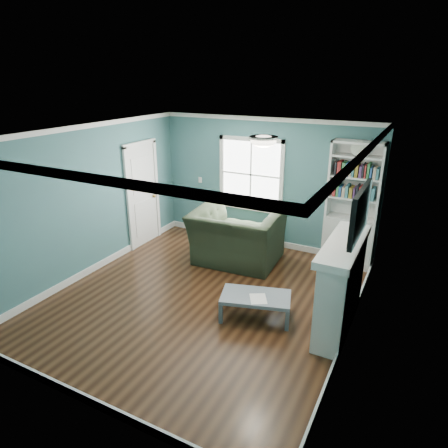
% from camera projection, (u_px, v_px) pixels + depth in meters
% --- Properties ---
extents(floor, '(5.00, 5.00, 0.00)m').
position_uv_depth(floor, '(203.00, 297.00, 6.39)').
color(floor, black).
rests_on(floor, ground).
extents(room_walls, '(5.00, 5.00, 5.00)m').
position_uv_depth(room_walls, '(201.00, 204.00, 5.84)').
color(room_walls, '#407776').
rests_on(room_walls, ground).
extents(trim, '(4.50, 5.00, 2.60)m').
position_uv_depth(trim, '(202.00, 226.00, 5.96)').
color(trim, white).
rests_on(trim, ground).
extents(window, '(1.40, 0.06, 1.50)m').
position_uv_depth(window, '(251.00, 175.00, 8.08)').
color(window, white).
rests_on(window, room_walls).
extents(bookshelf, '(0.90, 0.35, 2.31)m').
position_uv_depth(bookshelf, '(351.00, 218.00, 7.22)').
color(bookshelf, silver).
rests_on(bookshelf, ground).
extents(fireplace, '(0.44, 1.58, 1.30)m').
position_uv_depth(fireplace, '(342.00, 287.00, 5.44)').
color(fireplace, black).
rests_on(fireplace, ground).
extents(tv, '(0.06, 1.10, 0.65)m').
position_uv_depth(tv, '(360.00, 213.00, 5.01)').
color(tv, black).
rests_on(tv, fireplace).
extents(door, '(0.12, 0.98, 2.17)m').
position_uv_depth(door, '(143.00, 194.00, 8.14)').
color(door, silver).
rests_on(door, ground).
extents(ceiling_fixture, '(0.38, 0.38, 0.15)m').
position_uv_depth(ceiling_fixture, '(263.00, 140.00, 5.19)').
color(ceiling_fixture, white).
rests_on(ceiling_fixture, room_walls).
extents(light_switch, '(0.08, 0.01, 0.12)m').
position_uv_depth(light_switch, '(200.00, 180.00, 8.68)').
color(light_switch, white).
rests_on(light_switch, room_walls).
extents(recliner, '(1.63, 1.12, 1.37)m').
position_uv_depth(recliner, '(237.00, 228.00, 7.39)').
color(recliner, black).
rests_on(recliner, ground).
extents(coffee_table, '(1.11, 0.80, 0.36)m').
position_uv_depth(coffee_table, '(256.00, 298.00, 5.78)').
color(coffee_table, '#4B545A').
rests_on(coffee_table, ground).
extents(paper_sheet, '(0.34, 0.36, 0.00)m').
position_uv_depth(paper_sheet, '(258.00, 299.00, 5.67)').
color(paper_sheet, white).
rests_on(paper_sheet, coffee_table).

